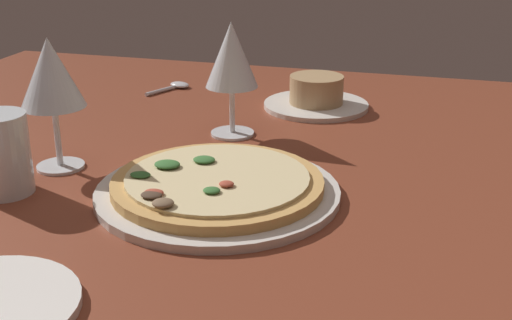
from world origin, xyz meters
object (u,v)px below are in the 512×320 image
Objects in this scene: wine_glass_far at (51,76)px; spoon at (175,86)px; wine_glass_near at (232,58)px; pizza_main at (217,187)px; ramekin_on_saucer at (316,96)px; water_glass at (1,157)px.

wine_glass_far reaches higher than spoon.
wine_glass_near is 1.72× the size of spoon.
wine_glass_near is at bearing 103.02° from pizza_main.
pizza_main is 25.24cm from wine_glass_far.
water_glass is at bearing -122.89° from ramekin_on_saucer.
ramekin_on_saucer is 45.67cm from wine_glass_far.
pizza_main is at bearing -7.92° from wine_glass_far.
ramekin_on_saucer is at bearing -10.31° from spoon.
water_glass is at bearing -125.33° from wine_glass_near.
wine_glass_near is 34.51cm from water_glass.
pizza_main is 2.96× the size of spoon.
wine_glass_far is 11.91cm from water_glass.
pizza_main is at bearing -62.30° from spoon.
wine_glass_far reaches higher than water_glass.
water_glass is at bearing -91.91° from spoon.
wine_glass_near reaches higher than water_glass.
spoon is (-27.13, 4.94, -1.56)cm from ramekin_on_saucer.
wine_glass_near is 1.71× the size of water_glass.
ramekin_on_saucer is at bearing 53.17° from wine_glass_far.
water_glass is (-2.07, -8.85, -7.70)cm from wine_glass_far.
pizza_main is at bearing 13.07° from water_glass.
ramekin_on_saucer is 1.02× the size of wine_glass_far.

